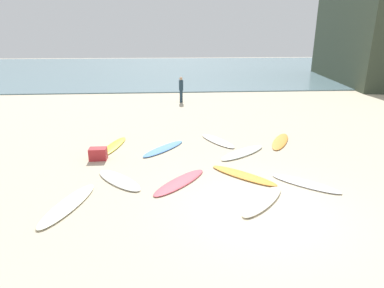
% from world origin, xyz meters
% --- Properties ---
extents(ground_plane, '(120.00, 120.00, 0.00)m').
position_xyz_m(ground_plane, '(0.00, 0.00, 0.00)').
color(ground_plane, beige).
extents(ocean_water, '(120.00, 40.00, 0.08)m').
position_xyz_m(ocean_water, '(0.00, 37.63, 0.04)').
color(ocean_water, slate).
rests_on(ocean_water, ground_plane).
extents(surfboard_0, '(1.57, 2.35, 0.07)m').
position_xyz_m(surfboard_0, '(2.34, 5.21, 0.04)').
color(surfboard_0, orange).
rests_on(surfboard_0, ground_plane).
extents(surfboard_1, '(1.74, 1.88, 0.09)m').
position_xyz_m(surfboard_1, '(0.18, 0.32, 0.04)').
color(surfboard_1, beige).
rests_on(surfboard_1, ground_plane).
extents(surfboard_2, '(1.76, 1.94, 0.07)m').
position_xyz_m(surfboard_2, '(-3.74, 1.92, 0.04)').
color(surfboard_2, silver).
rests_on(surfboard_2, ground_plane).
extents(surfboard_3, '(1.88, 2.09, 0.06)m').
position_xyz_m(surfboard_3, '(-1.93, 1.66, 0.03)').
color(surfboard_3, '#E24957').
rests_on(surfboard_3, ground_plane).
extents(surfboard_4, '(1.84, 2.11, 0.07)m').
position_xyz_m(surfboard_4, '(-2.42, 4.67, 0.04)').
color(surfboard_4, '#558EDD').
rests_on(surfboard_4, ground_plane).
extents(surfboard_5, '(2.16, 1.91, 0.09)m').
position_xyz_m(surfboard_5, '(0.49, 3.99, 0.04)').
color(surfboard_5, white).
rests_on(surfboard_5, ground_plane).
extents(surfboard_6, '(1.85, 1.76, 0.07)m').
position_xyz_m(surfboard_6, '(1.73, 1.26, 0.04)').
color(surfboard_6, white).
rests_on(surfboard_6, ground_plane).
extents(surfboard_7, '(1.02, 2.46, 0.07)m').
position_xyz_m(surfboard_7, '(-4.40, 5.09, 0.04)').
color(surfboard_7, yellow).
rests_on(surfboard_7, ground_plane).
extents(surfboard_8, '(1.99, 2.01, 0.08)m').
position_xyz_m(surfboard_8, '(0.05, 1.98, 0.04)').
color(surfboard_8, orange).
rests_on(surfboard_8, ground_plane).
extents(surfboard_9, '(1.25, 2.45, 0.08)m').
position_xyz_m(surfboard_9, '(-4.83, 0.52, 0.04)').
color(surfboard_9, '#EAE8CD').
rests_on(surfboard_9, ground_plane).
extents(surfboard_10, '(1.47, 2.18, 0.09)m').
position_xyz_m(surfboard_10, '(-0.22, 5.46, 0.04)').
color(surfboard_10, silver).
rests_on(surfboard_10, ground_plane).
extents(beachgoer_near, '(0.36, 0.36, 1.65)m').
position_xyz_m(beachgoer_near, '(-1.33, 13.94, 0.91)').
color(beachgoer_near, '#1E3342').
rests_on(beachgoer_near, ground_plane).
extents(beach_cooler, '(0.60, 0.41, 0.42)m').
position_xyz_m(beach_cooler, '(-4.70, 3.79, 0.21)').
color(beach_cooler, '#B2282D').
rests_on(beach_cooler, ground_plane).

